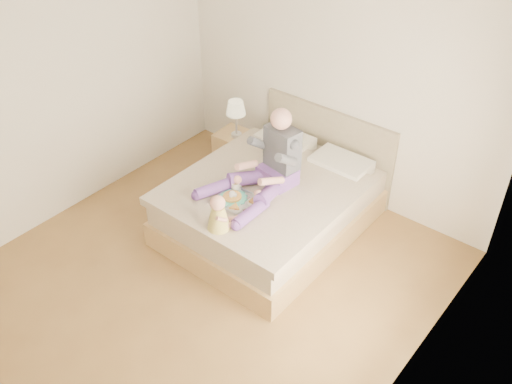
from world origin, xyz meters
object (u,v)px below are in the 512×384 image
Objects in this scene: nightstand at (236,153)px; tray at (240,200)px; bed at (275,201)px; adult at (269,166)px; baby at (219,215)px.

nightstand is 1.50m from tray.
bed is at bearing 84.72° from tray.
tray reaches higher than nightstand.
nightstand is at bearing 152.67° from bed.
adult is at bearing -36.69° from nightstand.
baby reaches higher than tray.
bed is 1.13m from nightstand.
tray is at bearing 136.35° from baby.
adult is 0.80m from baby.
baby is (1.08, -1.47, 0.49)m from nightstand.
tray is 1.38× the size of baby.
tray is 0.43m from baby.
baby is (0.08, -0.95, 0.44)m from bed.
bed is 4.10× the size of nightstand.
baby is (0.05, -0.79, -0.11)m from adult.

